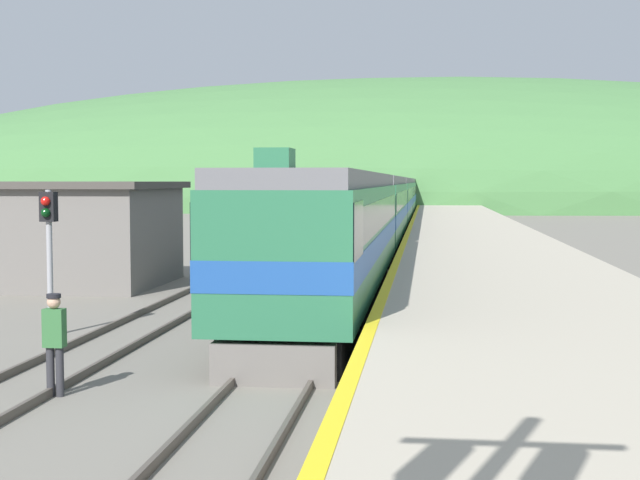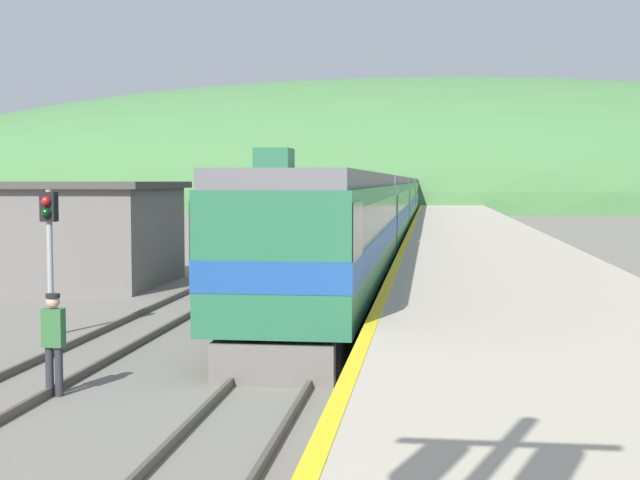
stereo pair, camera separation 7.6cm
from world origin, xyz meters
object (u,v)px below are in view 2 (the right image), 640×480
(carriage_fourth, at_px, (402,197))
(track_worker, at_px, (54,338))
(signal_post_siding, at_px, (49,231))
(express_train_lead_car, at_px, (331,235))
(carriage_third, at_px, (393,202))
(carriage_second, at_px, (376,211))

(carriage_fourth, relative_size, track_worker, 11.27)
(carriage_fourth, xyz_separation_m, signal_post_siding, (-6.21, -68.57, 0.38))
(express_train_lead_car, xyz_separation_m, carriage_third, (0.00, 42.32, -0.01))
(track_worker, bearing_deg, express_train_lead_car, 71.83)
(carriage_second, bearing_deg, carriage_fourth, 90.00)
(carriage_second, height_order, signal_post_siding, carriage_second)
(carriage_third, distance_m, carriage_fourth, 21.02)
(carriage_second, height_order, carriage_third, same)
(express_train_lead_car, bearing_deg, track_worker, -108.17)
(express_train_lead_car, distance_m, signal_post_siding, 8.13)
(carriage_fourth, height_order, track_worker, carriage_fourth)
(carriage_second, xyz_separation_m, signal_post_siding, (-6.21, -26.52, 0.38))
(express_train_lead_car, xyz_separation_m, track_worker, (-3.60, -10.97, -1.14))
(carriage_second, xyz_separation_m, carriage_fourth, (0.00, 42.04, 0.00))
(track_worker, bearing_deg, carriage_fourth, 87.23)
(express_train_lead_car, bearing_deg, carriage_third, 90.00)
(carriage_second, distance_m, carriage_fourth, 42.04)
(express_train_lead_car, relative_size, signal_post_siding, 5.75)
(carriage_fourth, bearing_deg, express_train_lead_car, -90.00)
(signal_post_siding, bearing_deg, carriage_third, 82.56)
(express_train_lead_car, relative_size, carriage_fourth, 1.00)
(carriage_second, height_order, carriage_fourth, same)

